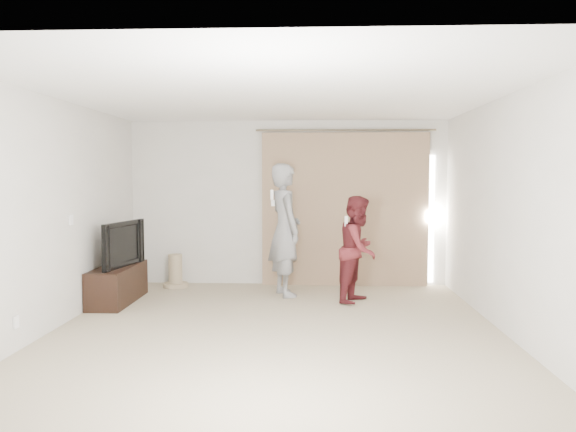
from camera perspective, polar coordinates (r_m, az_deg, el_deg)
The scene contains 10 objects.
floor at distance 6.40m, azimuth -1.16°, elevation -11.54°, with size 5.50×5.50×0.00m, color tan.
wall_back at distance 8.92m, azimuth -0.02°, elevation 1.34°, with size 5.00×0.04×2.60m, color silver.
wall_left at distance 6.81m, azimuth -22.66°, elevation 0.21°, with size 0.04×5.50×2.60m.
ceiling at distance 6.23m, azimuth -1.20°, elevation 12.19°, with size 5.00×5.50×0.01m, color white.
curtain at distance 8.86m, azimuth 5.87°, elevation 0.68°, with size 2.80×0.11×2.46m.
tv_console at distance 8.07m, azimuth -16.91°, elevation -6.64°, with size 0.45×1.29×0.50m, color black.
tv at distance 7.98m, azimuth -16.99°, elevation -2.72°, with size 1.07×0.14×0.61m, color black.
scratching_post at distance 8.94m, azimuth -11.36°, elevation -5.78°, with size 0.38×0.38×0.51m.
person_man at distance 8.07m, azimuth -0.31°, elevation -1.41°, with size 0.69×0.82×1.90m.
person_woman at distance 7.73m, azimuth 7.20°, elevation -3.36°, with size 0.80×0.87×1.46m.
Camera 1 is at (0.40, -6.15, 1.71)m, focal length 35.00 mm.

